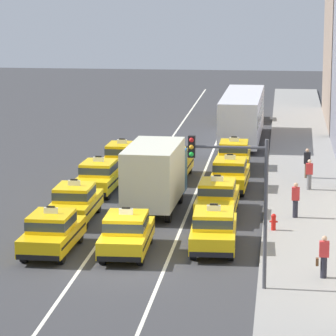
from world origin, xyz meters
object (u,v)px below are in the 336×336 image
object	(u,v)px
traffic_light_pole	(238,186)
taxi_right_second	(217,197)
box_truck_center_second	(156,173)
taxi_right_nearest	(214,229)
bus_right_fifth	(242,115)
taxi_right_sixth	(244,109)
taxi_left_third	(99,176)
pedestrian_mid_block	(307,163)
pedestrian_near_crosswalk	(324,257)
pedestrian_trailing	(296,200)
taxi_center_third	(172,163)
taxi_right_fourth	(234,155)
taxi_left_second	(75,202)
taxi_left_fourth	(122,157)
pedestrian_by_storefront	(309,174)
taxi_right_third	(230,174)
fire_hydrant	(274,221)
taxi_left_nearest	(52,232)
taxi_center_nearest	(126,233)

from	to	relation	value
traffic_light_pole	taxi_right_second	bearing A→B (deg)	97.48
box_truck_center_second	taxi_right_nearest	bearing A→B (deg)	-63.98
taxi_right_nearest	traffic_light_pole	size ratio (longest dim) A/B	0.83
bus_right_fifth	taxi_right_sixth	world-z (taller)	bus_right_fifth
taxi_left_third	pedestrian_mid_block	world-z (taller)	taxi_left_third
box_truck_center_second	pedestrian_near_crosswalk	world-z (taller)	box_truck_center_second
pedestrian_trailing	taxi_center_third	bearing A→B (deg)	127.40
taxi_right_fourth	pedestrian_near_crosswalk	distance (m)	21.19
traffic_light_pole	pedestrian_mid_block	bearing A→B (deg)	81.69
taxi_left_second	taxi_right_sixth	distance (m)	32.96
taxi_left_fourth	bus_right_fifth	distance (m)	13.02
taxi_right_fourth	pedestrian_by_storefront	world-z (taller)	taxi_right_fourth
taxi_right_nearest	traffic_light_pole	xyz separation A→B (m)	(1.21, -5.28, 2.94)
taxi_left_second	traffic_light_pole	world-z (taller)	traffic_light_pole
taxi_right_nearest	pedestrian_near_crosswalk	xyz separation A→B (m)	(4.30, -3.78, 0.07)
pedestrian_by_storefront	taxi_left_third	bearing A→B (deg)	-172.62
taxi_left_fourth	taxi_right_third	xyz separation A→B (m)	(6.35, -4.13, 0.00)
taxi_left_second	traffic_light_pole	distance (m)	12.62
taxi_left_third	traffic_light_pole	xyz separation A→B (m)	(7.83, -15.23, 2.94)
taxi_center_third	taxi_right_second	world-z (taller)	same
traffic_light_pole	taxi_left_third	bearing A→B (deg)	117.22
box_truck_center_second	fire_hydrant	size ratio (longest dim) A/B	9.62
fire_hydrant	taxi_right_third	bearing A→B (deg)	105.61
taxi_left_second	pedestrian_near_crosswalk	distance (m)	13.51
taxi_left_second	bus_right_fifth	xyz separation A→B (m)	(6.65, 22.69, 0.94)
taxi_right_sixth	pedestrian_trailing	world-z (taller)	taxi_right_sixth
taxi_left_nearest	pedestrian_by_storefront	bearing A→B (deg)	49.80
taxi_center_third	taxi_right_nearest	size ratio (longest dim) A/B	1.00
taxi_left_second	taxi_right_fourth	xyz separation A→B (m)	(6.60, 12.81, 0.00)
taxi_left_second	pedestrian_trailing	size ratio (longest dim) A/B	2.81
pedestrian_near_crosswalk	traffic_light_pole	xyz separation A→B (m)	(-3.08, -1.50, 2.88)
taxi_center_nearest	pedestrian_by_storefront	xyz separation A→B (m)	(7.57, 12.36, 0.07)
taxi_center_third	taxi_right_fourth	bearing A→B (deg)	42.80
pedestrian_by_storefront	taxi_left_second	bearing A→B (deg)	-146.26
fire_hydrant	traffic_light_pole	xyz separation A→B (m)	(-1.19, -8.16, 3.28)
taxi_center_nearest	taxi_right_fourth	distance (m)	18.29
taxi_right_sixth	pedestrian_near_crosswalk	bearing A→B (deg)	-83.54
box_truck_center_second	taxi_right_third	world-z (taller)	box_truck_center_second
taxi_right_sixth	pedestrian_by_storefront	size ratio (longest dim) A/B	2.91
taxi_left_second	box_truck_center_second	world-z (taller)	box_truck_center_second
box_truck_center_second	taxi_right_second	distance (m)	3.22
pedestrian_by_storefront	traffic_light_pole	bearing A→B (deg)	-99.96
taxi_left_nearest	taxi_right_sixth	xyz separation A→B (m)	(6.19, 37.66, 0.00)
pedestrian_mid_block	fire_hydrant	world-z (taller)	pedestrian_mid_block
taxi_right_fourth	fire_hydrant	xyz separation A→B (m)	(2.45, -14.08, -0.33)
bus_right_fifth	taxi_right_fourth	bearing A→B (deg)	-90.24
taxi_center_nearest	pedestrian_by_storefront	world-z (taller)	taxi_center_nearest
taxi_left_third	taxi_right_second	distance (m)	7.59
taxi_left_nearest	taxi_right_fourth	size ratio (longest dim) A/B	1.00
taxi_right_nearest	bus_right_fifth	bearing A→B (deg)	90.01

